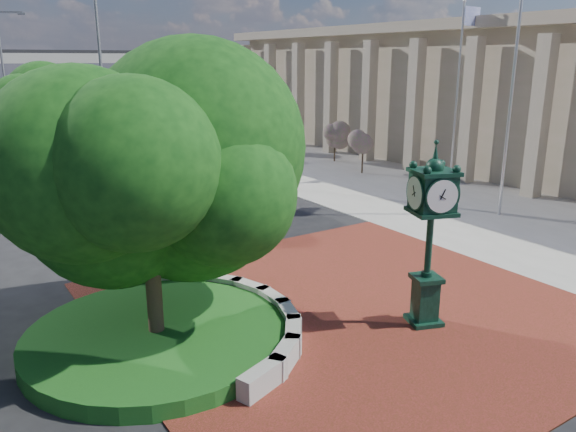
{
  "coord_description": "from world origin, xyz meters",
  "views": [
    {
      "loc": [
        -9.01,
        -11.64,
        6.53
      ],
      "look_at": [
        -0.31,
        1.5,
        2.08
      ],
      "focal_mm": 35.0,
      "sensor_mm": 36.0,
      "label": 1
    }
  ],
  "objects_px": {
    "parked_car": "(102,129)",
    "flagpole_b": "(457,93)",
    "street_lamp_far": "(6,66)",
    "post_clock": "(430,229)",
    "street_lamp_near": "(105,66)",
    "flagpole_a": "(513,82)"
  },
  "relations": [
    {
      "from": "post_clock",
      "to": "street_lamp_far",
      "type": "bearing_deg",
      "value": 94.32
    },
    {
      "from": "post_clock",
      "to": "street_lamp_near",
      "type": "distance_m",
      "value": 25.79
    },
    {
      "from": "post_clock",
      "to": "flagpole_b",
      "type": "xyz_separation_m",
      "value": [
        13.48,
        10.84,
        2.24
      ]
    },
    {
      "from": "post_clock",
      "to": "flagpole_a",
      "type": "bearing_deg",
      "value": 27.68
    },
    {
      "from": "parked_car",
      "to": "flagpole_b",
      "type": "relative_size",
      "value": 0.51
    },
    {
      "from": "parked_car",
      "to": "flagpole_a",
      "type": "height_order",
      "value": "flagpole_a"
    },
    {
      "from": "flagpole_b",
      "to": "street_lamp_near",
      "type": "xyz_separation_m",
      "value": [
        -13.66,
        14.71,
        1.31
      ]
    },
    {
      "from": "parked_car",
      "to": "post_clock",
      "type": "bearing_deg",
      "value": -118.82
    },
    {
      "from": "flagpole_a",
      "to": "street_lamp_near",
      "type": "distance_m",
      "value": 22.71
    },
    {
      "from": "flagpole_b",
      "to": "street_lamp_far",
      "type": "height_order",
      "value": "street_lamp_far"
    },
    {
      "from": "parked_car",
      "to": "flagpole_a",
      "type": "relative_size",
      "value": 0.43
    },
    {
      "from": "street_lamp_near",
      "to": "street_lamp_far",
      "type": "bearing_deg",
      "value": 100.08
    },
    {
      "from": "parked_car",
      "to": "flagpole_b",
      "type": "bearing_deg",
      "value": -94.06
    },
    {
      "from": "street_lamp_far",
      "to": "flagpole_b",
      "type": "bearing_deg",
      "value": -62.3
    },
    {
      "from": "street_lamp_far",
      "to": "post_clock",
      "type": "bearing_deg",
      "value": -85.68
    },
    {
      "from": "flagpole_b",
      "to": "street_lamp_far",
      "type": "distance_m",
      "value": 35.94
    },
    {
      "from": "post_clock",
      "to": "street_lamp_near",
      "type": "xyz_separation_m",
      "value": [
        -0.19,
        25.54,
        3.55
      ]
    },
    {
      "from": "parked_car",
      "to": "flagpole_b",
      "type": "xyz_separation_m",
      "value": [
        10.52,
        -28.24,
        3.98
      ]
    },
    {
      "from": "post_clock",
      "to": "street_lamp_near",
      "type": "bearing_deg",
      "value": 90.42
    },
    {
      "from": "flagpole_a",
      "to": "street_lamp_far",
      "type": "height_order",
      "value": "flagpole_a"
    },
    {
      "from": "parked_car",
      "to": "flagpole_b",
      "type": "height_order",
      "value": "flagpole_b"
    },
    {
      "from": "flagpole_a",
      "to": "flagpole_b",
      "type": "distance_m",
      "value": 6.31
    }
  ]
}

